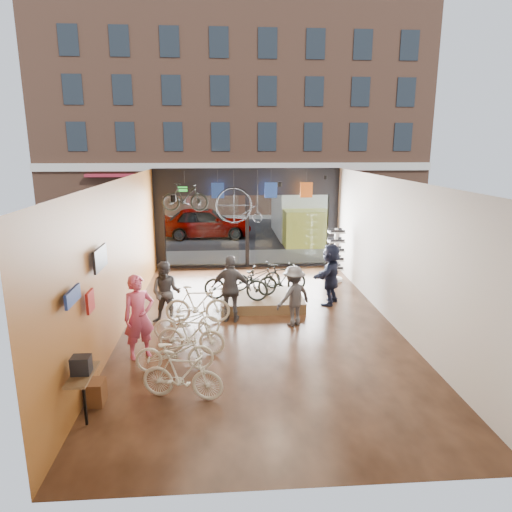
{
  "coord_description": "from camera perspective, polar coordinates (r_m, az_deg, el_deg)",
  "views": [
    {
      "loc": [
        -0.91,
        -11.29,
        4.58
      ],
      "look_at": [
        0.01,
        1.4,
        1.53
      ],
      "focal_mm": 32.0,
      "sensor_mm": 36.0,
      "label": 1
    }
  ],
  "objects": [
    {
      "name": "customer_3",
      "position": [
        11.95,
        4.73,
        -5.0
      ],
      "size": [
        1.19,
        1.04,
        1.6
      ],
      "primitive_type": "imported",
      "rotation": [
        0.0,
        0.0,
        3.69
      ],
      "color": "#3F3F44",
      "rests_on": "ground_plane"
    },
    {
      "name": "floor_bike_5",
      "position": [
        12.23,
        -7.29,
        -6.03
      ],
      "size": [
        1.73,
        0.54,
        1.03
      ],
      "primitive_type": "imported",
      "rotation": [
        0.0,
        0.0,
        1.54
      ],
      "color": "beige",
      "rests_on": "ground_plane"
    },
    {
      "name": "floor_bike_3",
      "position": [
        10.51,
        -8.12,
        -9.7
      ],
      "size": [
        1.6,
        0.73,
        0.93
      ],
      "primitive_type": "imported",
      "rotation": [
        0.0,
        0.0,
        1.38
      ],
      "color": "beige",
      "rests_on": "ground_plane"
    },
    {
      "name": "customer_0",
      "position": [
        10.41,
        -14.43,
        -7.38
      ],
      "size": [
        0.82,
        0.72,
        1.9
      ],
      "primitive_type": "imported",
      "rotation": [
        0.0,
        0.0,
        0.48
      ],
      "color": "#CC4C72",
      "rests_on": "ground_plane"
    },
    {
      "name": "street_road",
      "position": [
        26.7,
        -2.13,
        3.6
      ],
      "size": [
        30.0,
        18.0,
        0.02
      ],
      "primitive_type": "cube",
      "color": "black",
      "rests_on": "ground"
    },
    {
      "name": "opposite_building",
      "position": [
        32.89,
        -2.67,
        17.71
      ],
      "size": [
        26.0,
        5.0,
        14.0
      ],
      "primitive_type": "cube",
      "color": "brown",
      "rests_on": "ground"
    },
    {
      "name": "sidewalk_far",
      "position": [
        30.64,
        -2.4,
        5.01
      ],
      "size": [
        30.0,
        2.0,
        0.12
      ],
      "primitive_type": "cube",
      "color": "slate",
      "rests_on": "ground"
    },
    {
      "name": "jersey_mid",
      "position": [
        16.65,
        1.88,
        8.22
      ],
      "size": [
        0.45,
        0.03,
        0.55
      ],
      "primitive_type": "cube",
      "color": "#1E3F99",
      "rests_on": "ceiling"
    },
    {
      "name": "street_car",
      "position": [
        23.61,
        -6.34,
        4.21
      ],
      "size": [
        4.68,
        1.88,
        1.6
      ],
      "primitive_type": "imported",
      "rotation": [
        0.0,
        0.0,
        1.57
      ],
      "color": "gray",
      "rests_on": "street_road"
    },
    {
      "name": "display_bike_right",
      "position": [
        13.97,
        0.04,
        -2.59
      ],
      "size": [
        1.64,
        0.87,
        0.82
      ],
      "primitive_type": "imported",
      "rotation": [
        0.0,
        0.0,
        1.79
      ],
      "color": "black",
      "rests_on": "display_platform"
    },
    {
      "name": "floor_bike_1",
      "position": [
        8.82,
        -9.21,
        -14.49
      ],
      "size": [
        1.62,
        0.8,
        0.94
      ],
      "primitive_type": "imported",
      "rotation": [
        0.0,
        0.0,
        1.33
      ],
      "color": "beige",
      "rests_on": "ground_plane"
    },
    {
      "name": "sunglasses_rack",
      "position": [
        16.03,
        9.9,
        0.13
      ],
      "size": [
        0.62,
        0.53,
        1.86
      ],
      "primitive_type": null,
      "rotation": [
        0.0,
        0.0,
        -0.17
      ],
      "color": "white",
      "rests_on": "ground_plane"
    },
    {
      "name": "display_platform",
      "position": [
        13.58,
        0.64,
        -5.54
      ],
      "size": [
        2.4,
        1.8,
        0.3
      ],
      "primitive_type": "cube",
      "color": "brown",
      "rests_on": "ground_plane"
    },
    {
      "name": "wall_left",
      "position": [
        11.9,
        -16.71,
        -0.1
      ],
      "size": [
        0.04,
        12.0,
        3.8
      ],
      "primitive_type": "cube",
      "color": "#AB6431",
      "rests_on": "ground"
    },
    {
      "name": "penny_farthing",
      "position": [
        16.33,
        -1.85,
        6.18
      ],
      "size": [
        1.6,
        0.06,
        1.28
      ],
      "primitive_type": null,
      "color": "black",
      "rests_on": "ceiling"
    },
    {
      "name": "customer_5",
      "position": [
        13.67,
        9.31,
        -2.24
      ],
      "size": [
        1.34,
        1.73,
        1.83
      ],
      "primitive_type": "imported",
      "rotation": [
        0.0,
        0.0,
        4.17
      ],
      "color": "#161C33",
      "rests_on": "ground_plane"
    },
    {
      "name": "exit_sign",
      "position": [
        17.3,
        -9.16,
        8.26
      ],
      "size": [
        0.35,
        0.06,
        0.18
      ],
      "primitive_type": "cube",
      "color": "#198C26",
      "rests_on": "storefront"
    },
    {
      "name": "wall_right",
      "position": [
        12.42,
        16.86,
        0.45
      ],
      "size": [
        0.04,
        12.0,
        3.8
      ],
      "primitive_type": "cube",
      "color": "beige",
      "rests_on": "ground"
    },
    {
      "name": "jersey_right",
      "position": [
        16.84,
        6.32,
        8.21
      ],
      "size": [
        0.45,
        0.03,
        0.55
      ],
      "primitive_type": "cube",
      "color": "#CC5919",
      "rests_on": "ceiling"
    },
    {
      "name": "wall_back",
      "position": [
        5.98,
        5.16,
        -13.19
      ],
      "size": [
        7.0,
        0.04,
        3.8
      ],
      "primitive_type": "cube",
      "color": "beige",
      "rests_on": "ground"
    },
    {
      "name": "box_truck",
      "position": [
        22.85,
        5.51,
        5.13
      ],
      "size": [
        2.16,
        6.48,
        2.55
      ],
      "primitive_type": null,
      "color": "silver",
      "rests_on": "street_road"
    },
    {
      "name": "hung_bike",
      "position": [
        15.63,
        -8.88,
        7.26
      ],
      "size": [
        1.62,
        0.64,
        0.95
      ],
      "primitive_type": "imported",
      "rotation": [
        0.0,
        0.0,
        1.44
      ],
      "color": "black",
      "rests_on": "ceiling"
    },
    {
      "name": "storefront",
      "position": [
        17.52,
        -1.12,
        4.7
      ],
      "size": [
        7.0,
        0.26,
        3.8
      ],
      "primitive_type": null,
      "color": "black",
      "rests_on": "ground"
    },
    {
      "name": "floor_bike_4",
      "position": [
        11.37,
        -8.62,
        -8.12
      ],
      "size": [
        1.66,
        0.75,
        0.84
      ],
      "primitive_type": "imported",
      "rotation": [
        0.0,
        0.0,
        1.69
      ],
      "color": "beige",
      "rests_on": "ground_plane"
    },
    {
      "name": "ground_plane",
      "position": [
        12.23,
        0.43,
        -8.6
      ],
      "size": [
        7.0,
        12.0,
        0.04
      ],
      "primitive_type": "cube",
      "color": "black",
      "rests_on": "ground"
    },
    {
      "name": "jersey_left",
      "position": [
        16.56,
        -4.81,
        8.16
      ],
      "size": [
        0.45,
        0.03,
        0.55
      ],
      "primitive_type": "cube",
      "color": "#1E3F99",
      "rests_on": "ceiling"
    },
    {
      "name": "floor_bike_2",
      "position": [
        9.84,
        -10.13,
        -11.72
      ],
      "size": [
        1.64,
        0.63,
        0.85
      ],
      "primitive_type": "imported",
      "rotation": [
        0.0,
        0.0,
        1.61
      ],
      "color": "beige",
      "rests_on": "ground_plane"
    },
    {
      "name": "display_bike_left",
      "position": [
        13.0,
        -2.53,
        -3.48
      ],
      "size": [
        1.94,
        1.0,
        0.97
      ],
      "primitive_type": "imported",
      "rotation": [
        0.0,
        0.0,
        1.37
      ],
      "color": "black",
      "rests_on": "display_platform"
    },
    {
      "name": "sidewalk_near",
      "position": [
        19.06,
        -1.29,
        -0.22
      ],
      "size": [
        30.0,
        2.4,
        0.12
      ],
      "primitive_type": "cube",
      "color": "slate",
      "rests_on": "ground"
    },
    {
      "name": "customer_1",
      "position": [
        12.25,
        -11.17,
        -4.55
      ],
      "size": [
        0.91,
        0.77,
        1.68
      ],
      "primitive_type": "imported",
      "rotation": [
        0.0,
        0.0,
        -0.17
      ],
      "color": "#3F3F44",
      "rests_on": "ground_plane"
    },
    {
      "name": "display_bike_mid",
      "position": [
        13.53,
        3.29,
        -2.89
      ],
      "size": [
        1.61,
        0.86,
        0.93
      ],
      "primitive_type": "imported",
      "rotation": [
        0.0,
        0.0,
        1.86
      ],
      "color": "black",
      "rests_on": "display_platform"
    },
    {
      "name": "customer_2",
      "position": [
        12.14,
        -3.13,
        -4.13
      ],
      "size": [
        1.13,
        0.65,
        1.82
      ],
      "primitive_type": "imported",
      "rotation": [
        0.0,
        0.0,
        2.94
      ],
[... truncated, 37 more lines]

